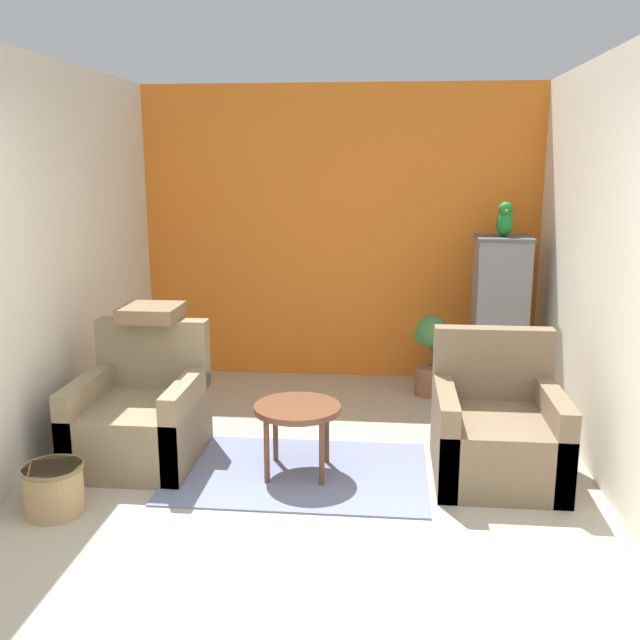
# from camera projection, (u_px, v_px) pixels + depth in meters

# --- Properties ---
(ground_plane) EXTENTS (20.00, 20.00, 0.00)m
(ground_plane) POSITION_uv_depth(u_px,v_px,m) (283.00, 598.00, 3.35)
(ground_plane) COLOR #B2A893
(ground_plane) RESTS_ON ground
(wall_back_accent) EXTENTS (3.75, 0.06, 2.69)m
(wall_back_accent) POSITION_uv_depth(u_px,v_px,m) (339.00, 234.00, 6.59)
(wall_back_accent) COLOR orange
(wall_back_accent) RESTS_ON ground_plane
(wall_left) EXTENTS (0.06, 3.61, 2.69)m
(wall_left) POSITION_uv_depth(u_px,v_px,m) (58.00, 258.00, 4.99)
(wall_left) COLOR silver
(wall_left) RESTS_ON ground_plane
(wall_right) EXTENTS (0.06, 3.61, 2.69)m
(wall_right) POSITION_uv_depth(u_px,v_px,m) (602.00, 266.00, 4.63)
(wall_right) COLOR silver
(wall_right) RESTS_ON ground_plane
(area_rug) EXTENTS (1.68, 1.10, 0.01)m
(area_rug) POSITION_uv_depth(u_px,v_px,m) (298.00, 472.00, 4.69)
(area_rug) COLOR slate
(area_rug) RESTS_ON ground_plane
(coffee_table) EXTENTS (0.56, 0.56, 0.47)m
(coffee_table) POSITION_uv_depth(u_px,v_px,m) (297.00, 413.00, 4.60)
(coffee_table) COLOR brown
(coffee_table) RESTS_ON ground_plane
(armchair_left) EXTENTS (0.80, 0.87, 0.91)m
(armchair_left) POSITION_uv_depth(u_px,v_px,m) (141.00, 419.00, 4.87)
(armchair_left) COLOR #8E7A5B
(armchair_left) RESTS_ON ground_plane
(armchair_right) EXTENTS (0.80, 0.87, 0.91)m
(armchair_right) POSITION_uv_depth(u_px,v_px,m) (496.00, 433.00, 4.62)
(armchair_right) COLOR #7A664C
(armchair_right) RESTS_ON ground_plane
(birdcage) EXTENTS (0.60, 0.60, 1.40)m
(birdcage) POSITION_uv_depth(u_px,v_px,m) (499.00, 321.00, 6.09)
(birdcage) COLOR #555559
(birdcage) RESTS_ON ground_plane
(parrot) EXTENTS (0.14, 0.24, 0.29)m
(parrot) POSITION_uv_depth(u_px,v_px,m) (505.00, 220.00, 5.91)
(parrot) COLOR #1E842D
(parrot) RESTS_ON birdcage
(potted_plant) EXTENTS (0.30, 0.28, 0.71)m
(potted_plant) POSITION_uv_depth(u_px,v_px,m) (431.00, 352.00, 6.20)
(potted_plant) COLOR brown
(potted_plant) RESTS_ON ground_plane
(wicker_basket) EXTENTS (0.35, 0.35, 0.29)m
(wicker_basket) POSITION_uv_depth(u_px,v_px,m) (54.00, 488.00, 4.13)
(wicker_basket) COLOR tan
(wicker_basket) RESTS_ON ground_plane
(throw_pillow) EXTENTS (0.40, 0.40, 0.10)m
(throw_pillow) POSITION_uv_depth(u_px,v_px,m) (151.00, 312.00, 5.04)
(throw_pillow) COLOR #846647
(throw_pillow) RESTS_ON armchair_left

